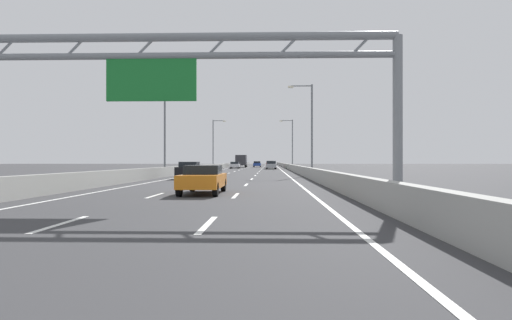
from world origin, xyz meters
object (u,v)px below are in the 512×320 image
streetlamp_left_mid (167,124)px  streetlamp_right_mid (310,124)px  streetlamp_right_far (291,141)px  green_car (271,165)px  blue_car (257,164)px  white_car (235,165)px  sign_gantry (177,73)px  red_car (270,164)px  box_truck (241,161)px  silver_car (271,165)px  orange_car (203,179)px  black_car (190,170)px  streetlamp_left_far (214,141)px

streetlamp_left_mid → streetlamp_right_mid: (14.93, 0.00, 0.00)m
streetlamp_right_far → green_car: 6.59m
streetlamp_right_mid → blue_car: streetlamp_right_mid is taller
white_car → blue_car: size_ratio=1.06×
sign_gantry → streetlamp_right_mid: 30.88m
streetlamp_left_mid → streetlamp_right_far: same height
blue_car → red_car: 8.78m
blue_car → box_truck: bearing=-128.4°
green_car → white_car: green_car is taller
white_car → silver_car: silver_car is taller
orange_car → red_car: red_car is taller
white_car → red_car: (7.06, 12.49, 0.07)m
silver_car → white_car: bearing=135.6°
box_truck → streetlamp_right_mid: bearing=-79.6°
orange_car → silver_car: bearing=86.8°
streetlamp_right_far → black_car: streetlamp_right_far is taller
green_car → white_car: (-7.28, 0.83, -0.01)m
streetlamp_right_mid → orange_car: bearing=-105.9°
streetlamp_left_mid → streetlamp_right_far: size_ratio=1.00×
streetlamp_right_mid → orange_car: streetlamp_right_mid is taller
box_truck → green_car: bearing=-67.6°
red_car → streetlamp_left_far: bearing=-124.2°
white_car → box_truck: box_truck is taller
streetlamp_right_far → white_car: bearing=163.1°
orange_car → blue_car: bearing=90.0°
streetlamp_left_mid → red_car: 57.10m
streetlamp_left_mid → red_car: bearing=79.0°
box_truck → white_car: bearing=-91.0°
streetlamp_right_mid → box_truck: streetlamp_right_mid is taller
white_car → streetlamp_right_far: bearing=-16.9°
silver_car → green_car: bearing=90.2°
streetlamp_left_mid → white_car: streetlamp_left_mid is taller
streetlamp_right_far → red_car: 17.05m
streetlamp_left_mid → silver_car: 38.17m
green_car → white_car: bearing=173.5°
streetlamp_left_far → black_car: bearing=-85.4°
streetlamp_left_mid → orange_car: size_ratio=2.15×
black_car → blue_car: bearing=87.0°
white_car → blue_car: blue_car is taller
black_car → red_car: size_ratio=0.92×
streetlamp_right_mid → black_car: 14.53m
black_car → streetlamp_left_mid: bearing=115.2°
sign_gantry → streetlamp_right_mid: size_ratio=1.73×
streetlamp_left_far → streetlamp_right_far: (14.93, 0.00, 0.00)m
streetlamp_left_mid → streetlamp_left_far: size_ratio=1.00×
sign_gantry → streetlamp_right_far: streetlamp_right_far is taller
streetlamp_left_mid → streetlamp_right_far: (14.93, 39.98, 0.00)m
streetlamp_right_mid → white_car: streetlamp_right_mid is taller
silver_car → black_car: bearing=-99.2°
streetlamp_right_mid → black_car: bearing=-143.6°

